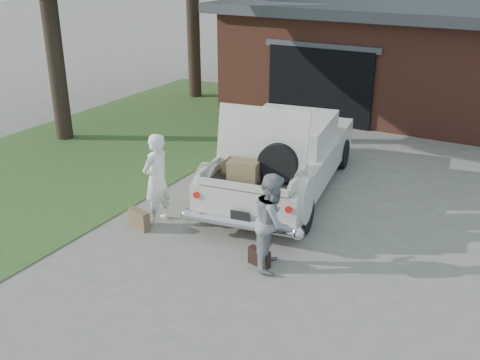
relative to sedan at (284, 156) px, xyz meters
The scene contains 8 objects.
ground 3.00m from the sedan, 85.47° to the right, with size 90.00×90.00×0.00m, color gray.
grass_strip 5.33m from the sedan, behind, with size 6.00×16.00×0.02m, color #2D4C1E.
house 8.72m from the sedan, 81.97° to the left, with size 12.80×7.80×3.30m.
sedan is the anchor object (origin of this frame).
woman_left 2.90m from the sedan, 119.23° to the right, with size 0.64×0.42×1.75m, color white.
woman_right 3.14m from the sedan, 67.75° to the right, with size 0.79×0.61×1.62m, color gray.
suitcase_left 3.37m from the sedan, 117.94° to the right, with size 0.47×0.15×0.36m, color brown.
suitcase_right 3.24m from the sedan, 71.60° to the right, with size 0.39×0.12×0.30m, color black.
Camera 1 is at (4.43, -7.24, 4.83)m, focal length 42.00 mm.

